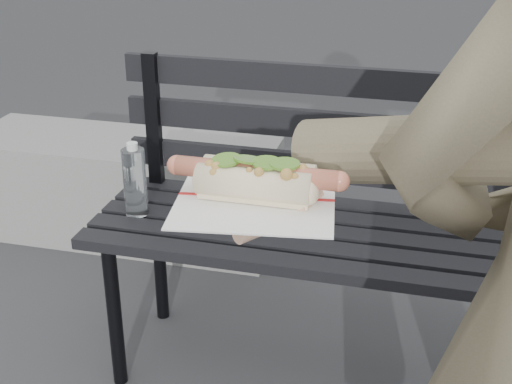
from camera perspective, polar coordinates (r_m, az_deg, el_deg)
park_bench at (r=1.94m, az=8.85°, el=-1.30°), size 1.50×0.44×0.88m
concrete_block at (r=2.87m, az=-10.45°, el=0.29°), size 1.20×0.40×0.40m
held_hotdog at (r=0.89m, az=13.70°, el=2.46°), size 0.64×0.32×0.20m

